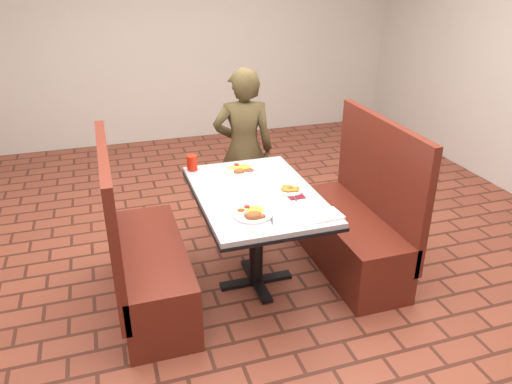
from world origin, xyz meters
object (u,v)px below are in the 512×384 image
(far_dinner_plate, at_px, (241,168))
(plantain_plate, at_px, (289,189))
(dining_table, at_px, (256,204))
(booth_bench_right, at_px, (355,228))
(diner_person, at_px, (244,150))
(booth_bench_left, at_px, (144,263))
(near_dinner_plate, at_px, (252,212))
(red_tumbler, at_px, (192,163))

(far_dinner_plate, bearing_deg, plantain_plate, -63.57)
(far_dinner_plate, bearing_deg, dining_table, -90.85)
(booth_bench_right, xyz_separation_m, plantain_plate, (-0.57, -0.05, 0.43))
(diner_person, relative_size, plantain_plate, 7.24)
(booth_bench_left, xyz_separation_m, plantain_plate, (1.02, -0.05, 0.43))
(diner_person, bearing_deg, near_dinner_plate, 88.42)
(dining_table, xyz_separation_m, booth_bench_left, (-0.80, 0.00, -0.32))
(diner_person, xyz_separation_m, far_dinner_plate, (-0.18, -0.54, 0.06))
(near_dinner_plate, relative_size, plantain_plate, 1.27)
(booth_bench_right, bearing_deg, far_dinner_plate, 153.91)
(booth_bench_left, height_order, booth_bench_right, same)
(diner_person, bearing_deg, booth_bench_left, 55.77)
(diner_person, bearing_deg, plantain_plate, 104.84)
(booth_bench_right, bearing_deg, booth_bench_left, 180.00)
(far_dinner_plate, height_order, red_tumbler, red_tumbler)
(booth_bench_left, height_order, near_dinner_plate, booth_bench_left)
(plantain_plate, height_order, red_tumbler, red_tumbler)
(red_tumbler, bearing_deg, plantain_plate, -45.57)
(dining_table, xyz_separation_m, plantain_plate, (0.23, -0.05, 0.11))
(diner_person, relative_size, near_dinner_plate, 5.69)
(dining_table, relative_size, near_dinner_plate, 4.84)
(dining_table, relative_size, far_dinner_plate, 4.79)
(booth_bench_right, distance_m, diner_person, 1.17)
(diner_person, bearing_deg, red_tumbler, 49.85)
(dining_table, distance_m, booth_bench_right, 0.86)
(booth_bench_right, height_order, near_dinner_plate, booth_bench_right)
(red_tumbler, bearing_deg, booth_bench_right, -24.72)
(dining_table, distance_m, diner_person, 0.95)
(red_tumbler, bearing_deg, diner_person, 37.38)
(near_dinner_plate, bearing_deg, booth_bench_right, 19.37)
(booth_bench_left, relative_size, diner_person, 0.84)
(booth_bench_left, bearing_deg, plantain_plate, -2.97)
(dining_table, relative_size, red_tumbler, 10.37)
(dining_table, bearing_deg, near_dinner_plate, -111.56)
(diner_person, xyz_separation_m, near_dinner_plate, (-0.31, -1.25, 0.07))
(dining_table, height_order, booth_bench_left, booth_bench_left)
(diner_person, height_order, plantain_plate, diner_person)
(near_dinner_plate, bearing_deg, dining_table, 68.44)
(near_dinner_plate, relative_size, red_tumbler, 2.14)
(booth_bench_left, bearing_deg, red_tumbler, 48.92)
(diner_person, distance_m, near_dinner_plate, 1.29)
(far_dinner_plate, xyz_separation_m, plantain_plate, (0.22, -0.44, -0.01))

